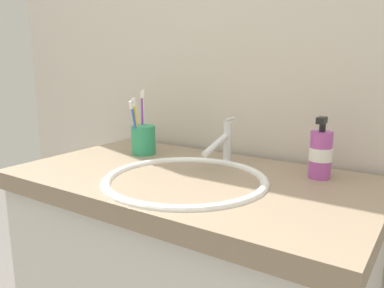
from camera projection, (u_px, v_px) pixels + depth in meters
tiled_wall_back at (245, 59)px, 1.22m from camera, size 2.15×0.04×2.40m
sink_basin at (185, 195)px, 0.98m from camera, size 0.42×0.42×0.11m
faucet at (223, 142)px, 1.12m from camera, size 0.02×0.17×0.13m
toothbrush_cup at (143, 140)px, 1.25m from camera, size 0.08×0.08×0.09m
toothbrush_purple at (142, 117)px, 1.26m from camera, size 0.02×0.03×0.20m
toothbrush_blue at (135, 124)px, 1.20m from camera, size 0.01×0.05×0.17m
toothbrush_white at (144, 116)px, 1.28m from camera, size 0.05×0.05×0.20m
toothbrush_yellow at (136, 123)px, 1.21m from camera, size 0.01×0.04×0.18m
soap_dispenser at (321, 154)px, 0.99m from camera, size 0.06×0.06×0.16m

